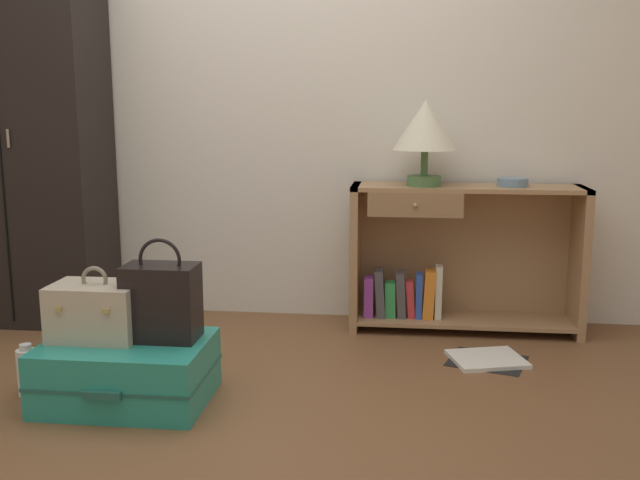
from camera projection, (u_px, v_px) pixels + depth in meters
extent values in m
plane|color=brown|center=(215.00, 424.00, 2.63)|extent=(9.00, 9.00, 0.00)
cube|color=silver|center=(281.00, 76.00, 3.86)|extent=(6.40, 0.10, 2.60)
cube|color=black|center=(23.00, 136.00, 3.78)|extent=(0.81, 0.45, 1.97)
cylinder|color=gray|center=(8.00, 138.00, 3.54)|extent=(0.01, 0.01, 0.09)
cube|color=#A37A51|center=(355.00, 256.00, 3.75)|extent=(0.04, 0.31, 0.75)
cube|color=#A37A51|center=(579.00, 262.00, 3.62)|extent=(0.04, 0.31, 0.75)
cube|color=#A37A51|center=(468.00, 188.00, 3.62)|extent=(1.16, 0.31, 0.02)
cube|color=#A37A51|center=(463.00, 319.00, 3.74)|extent=(1.08, 0.31, 0.02)
cube|color=#A37A51|center=(463.00, 253.00, 3.83)|extent=(1.08, 0.01, 0.73)
cube|color=#8F6B47|center=(415.00, 205.00, 3.52)|extent=(0.47, 0.02, 0.12)
sphere|color=#9E844C|center=(415.00, 205.00, 3.51)|extent=(0.02, 0.02, 0.02)
cube|color=purple|center=(369.00, 296.00, 3.76)|extent=(0.05, 0.10, 0.21)
cube|color=#4C474C|center=(380.00, 293.00, 3.75)|extent=(0.06, 0.12, 0.25)
cube|color=green|center=(390.00, 299.00, 3.75)|extent=(0.06, 0.09, 0.18)
cube|color=#4C474C|center=(401.00, 294.00, 3.73)|extent=(0.06, 0.10, 0.24)
cube|color=red|center=(410.00, 299.00, 3.73)|extent=(0.05, 0.08, 0.20)
cube|color=#2D51B2|center=(419.00, 295.00, 3.72)|extent=(0.03, 0.10, 0.23)
cube|color=orange|center=(429.00, 294.00, 3.72)|extent=(0.07, 0.10, 0.25)
cube|color=beige|center=(438.00, 292.00, 3.71)|extent=(0.03, 0.09, 0.28)
cylinder|color=#4C7542|center=(424.00, 181.00, 3.61)|extent=(0.17, 0.17, 0.05)
cylinder|color=#4C7542|center=(424.00, 163.00, 3.60)|extent=(0.04, 0.04, 0.13)
cone|color=beige|center=(425.00, 125.00, 3.56)|extent=(0.32, 0.32, 0.24)
cylinder|color=slate|center=(512.00, 182.00, 3.59)|extent=(0.15, 0.15, 0.04)
cube|color=teal|center=(127.00, 372.00, 2.82)|extent=(0.63, 0.46, 0.25)
cube|color=#235E52|center=(127.00, 372.00, 2.82)|extent=(0.64, 0.46, 0.01)
cube|color=#235E52|center=(102.00, 396.00, 2.58)|extent=(0.14, 0.02, 0.03)
cube|color=#B7A88E|center=(96.00, 311.00, 2.82)|extent=(0.34, 0.23, 0.22)
torus|color=gray|center=(95.00, 279.00, 2.80)|extent=(0.11, 0.02, 0.11)
cube|color=tan|center=(59.00, 309.00, 2.70)|extent=(0.02, 0.01, 0.02)
cube|color=tan|center=(106.00, 311.00, 2.68)|extent=(0.02, 0.01, 0.02)
cube|color=black|center=(162.00, 302.00, 2.80)|extent=(0.28, 0.18, 0.30)
torus|color=black|center=(160.00, 260.00, 2.77)|extent=(0.17, 0.01, 0.17)
cylinder|color=white|center=(27.00, 372.00, 2.89)|extent=(0.08, 0.08, 0.19)
cylinder|color=silver|center=(25.00, 347.00, 2.87)|extent=(0.05, 0.05, 0.02)
cube|color=white|center=(487.00, 359.00, 3.28)|extent=(0.38, 0.34, 0.02)
cube|color=black|center=(487.00, 361.00, 3.28)|extent=(0.40, 0.37, 0.01)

